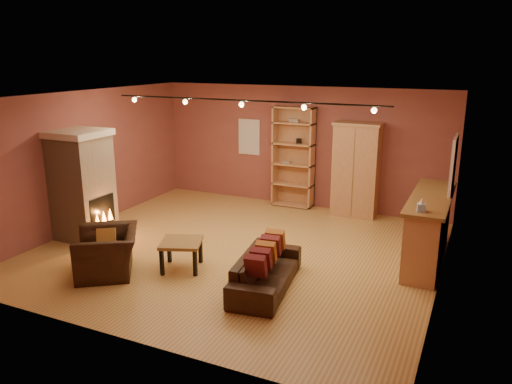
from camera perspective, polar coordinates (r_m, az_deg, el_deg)
The scene contains 16 objects.
floor at distance 9.26m, azimuth -2.10°, elevation -6.68°, with size 7.00×7.00×0.00m, color #AA7B3C.
ceiling at distance 8.61m, azimuth -2.29°, elevation 10.86°, with size 7.00×7.00×0.00m, color brown.
back_wall at distance 11.76m, azimuth 5.02°, elevation 5.16°, with size 7.00×0.02×2.80m, color brown.
left_wall at distance 10.84m, azimuth -18.95°, elevation 3.50°, with size 0.02×6.50×2.80m, color brown.
right_wall at distance 7.93m, azimuth 20.98°, elevation -0.86°, with size 0.02×6.50×2.80m, color brown.
fireplace at distance 10.18m, azimuth -19.21°, elevation 0.78°, with size 1.01×0.98×2.12m.
back_window at distance 12.21m, azimuth -0.77°, elevation 6.31°, with size 0.56×0.04×0.86m, color silver.
bookcase at distance 11.71m, azimuth 4.40°, elevation 4.11°, with size 0.96×0.37×2.35m.
armoire at distance 11.18m, azimuth 11.38°, elevation 2.54°, with size 1.03×0.59×2.09m.
bar_counter at distance 9.11m, azimuth 19.10°, elevation -3.94°, with size 0.65×2.46×1.18m.
tissue_box at distance 7.98m, azimuth 18.39°, elevation -1.49°, with size 0.15×0.15×0.23m.
right_window at distance 9.24m, azimuth 21.62°, elevation 2.88°, with size 0.05×0.90×1.00m, color silver.
loveseat at distance 7.72m, azimuth 1.16°, elevation -8.29°, with size 0.80×1.91×0.77m.
armchair at distance 8.54m, azimuth -16.67°, elevation -5.82°, with size 1.23×1.31×0.96m.
coffee_table at distance 8.44m, azimuth -8.54°, elevation -6.02°, with size 0.85×0.85×0.50m.
track_rail at distance 8.80m, azimuth -1.68°, elevation 10.23°, with size 5.20×0.09×0.13m.
Camera 1 is at (3.90, -7.64, 3.48)m, focal length 35.00 mm.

